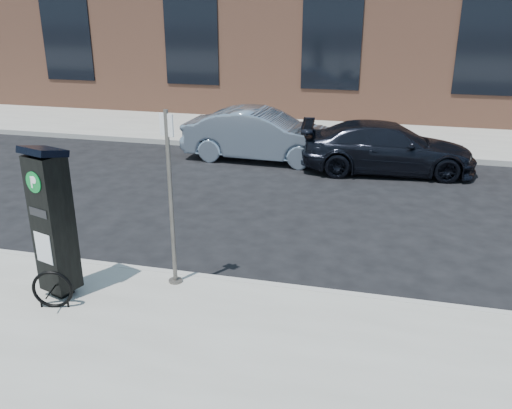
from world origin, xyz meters
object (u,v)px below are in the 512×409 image
(bike_rack, at_px, (53,290))
(car_dark, at_px, (387,148))
(parking_kiosk, at_px, (53,221))
(sign_pole, at_px, (171,201))
(car_silver, at_px, (261,135))

(bike_rack, relative_size, car_dark, 0.13)
(car_dark, bearing_deg, bike_rack, 146.45)
(parking_kiosk, xyz_separation_m, sign_pole, (1.43, 0.74, 0.16))
(bike_rack, height_order, car_silver, car_silver)
(parking_kiosk, distance_m, car_silver, 8.19)
(bike_rack, bearing_deg, car_dark, 48.49)
(bike_rack, bearing_deg, parking_kiosk, 91.93)
(sign_pole, height_order, car_dark, sign_pole)
(parking_kiosk, xyz_separation_m, car_dark, (4.34, 7.78, -0.65))
(parking_kiosk, distance_m, bike_rack, 0.93)
(sign_pole, distance_m, car_dark, 7.66)
(bike_rack, xyz_separation_m, car_silver, (0.88, 8.45, 0.27))
(parking_kiosk, bearing_deg, bike_rack, -56.08)
(parking_kiosk, xyz_separation_m, car_silver, (0.97, 8.11, -0.59))
(bike_rack, distance_m, car_silver, 8.50)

